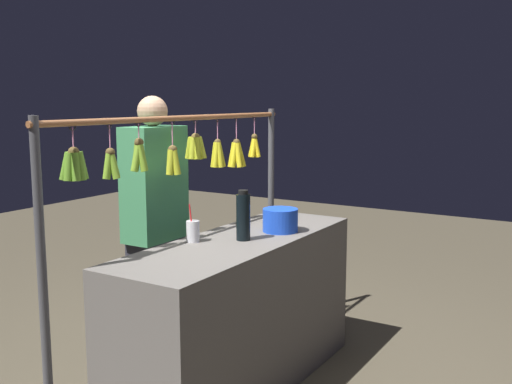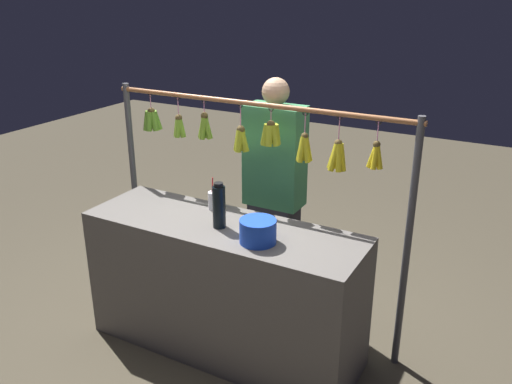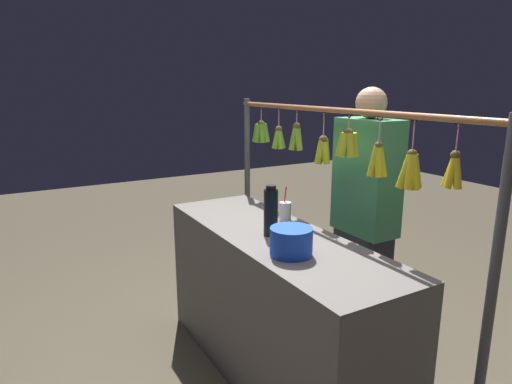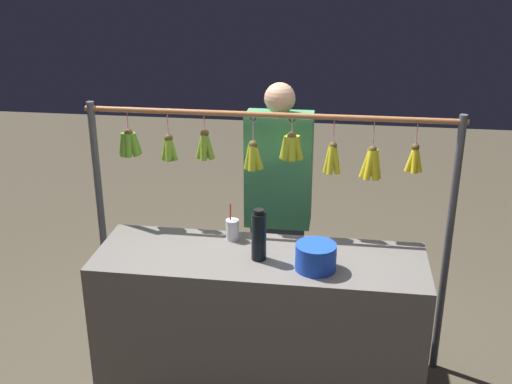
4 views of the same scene
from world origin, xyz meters
TOP-DOWN VIEW (x-y plane):
  - market_counter at (0.00, 0.00)m, footprint 1.78×0.57m
  - display_rack at (0.03, -0.39)m, footprint 2.14×0.14m
  - water_bottle at (0.00, 0.03)m, footprint 0.08×0.08m
  - blue_bucket at (-0.30, 0.10)m, footprint 0.21×0.21m
  - drink_cup at (0.18, -0.18)m, footprint 0.07×0.07m
  - vendor_person at (-0.03, -0.64)m, footprint 0.40×0.22m

SIDE VIEW (x-z plane):
  - market_counter at x=0.00m, z-range 0.00..0.89m
  - vendor_person at x=-0.03m, z-range -0.01..1.69m
  - drink_cup at x=0.18m, z-range 0.85..1.06m
  - blue_bucket at x=-0.30m, z-range 0.89..1.03m
  - water_bottle at x=0.00m, z-range 0.89..1.17m
  - display_rack at x=0.03m, z-range 0.39..2.00m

